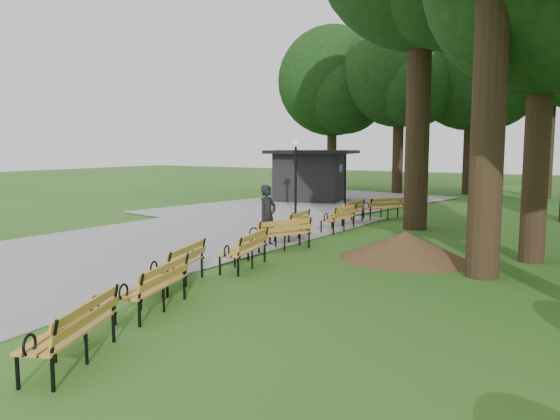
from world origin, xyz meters
The scene contains 15 objects.
ground centered at (0.00, 0.00, 0.00)m, with size 100.00×100.00×0.00m, color #295B1A.
path centered at (-4.00, 3.00, 0.03)m, with size 12.00×38.00×0.06m, color gray.
person centered at (-0.58, 3.52, 0.87)m, with size 0.64×0.42×1.75m, color black.
kiosk centered at (-5.71, 15.42, 1.31)m, with size 4.18×3.64×2.62m, color black, non-canonical shape.
lamp_post centered at (-3.35, 9.89, 2.24)m, with size 0.32×0.32×3.11m.
dirt_mound centered at (3.39, 3.70, 0.36)m, with size 2.80×2.80×0.73m, color #47301C.
bench_0 centered at (1.86, -4.99, 0.44)m, with size 1.90×0.64×0.88m, color #C2812C, non-canonical shape.
bench_1 centered at (1.10, -2.75, 0.44)m, with size 1.90×0.64×0.88m, color #C2812C, non-canonical shape.
bench_2 centered at (0.27, -1.23, 0.44)m, with size 1.90×0.64×0.88m, color #C2812C, non-canonical shape.
bench_3 centered at (0.49, 0.84, 0.44)m, with size 1.90×0.64×0.88m, color #C2812C, non-canonical shape.
bench_4 centered at (0.01, 3.24, 0.44)m, with size 1.90×0.64×0.88m, color #C2812C, non-canonical shape.
bench_5 centered at (-0.59, 4.89, 0.44)m, with size 1.90×0.64×0.88m, color #C2812C, non-canonical shape.
bench_6 centered at (-0.11, 7.15, 0.44)m, with size 1.90×0.64×0.88m, color #C2812C, non-canonical shape.
bench_7 centered at (-0.49, 8.74, 0.44)m, with size 1.90×0.64×0.88m, color #C2812C, non-canonical shape.
bench_8 centered at (0.13, 10.79, 0.44)m, with size 1.90×0.64×0.88m, color #C2812C, non-canonical shape.
Camera 1 is at (7.86, -9.48, 2.85)m, focal length 35.40 mm.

